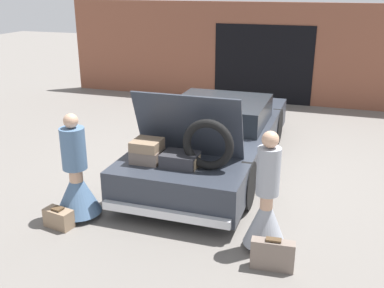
{
  "coord_description": "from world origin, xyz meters",
  "views": [
    {
      "loc": [
        2.08,
        -7.75,
        3.29
      ],
      "look_at": [
        0.0,
        -1.43,
        0.89
      ],
      "focal_mm": 42.0,
      "sensor_mm": 36.0,
      "label": 1
    }
  ],
  "objects": [
    {
      "name": "ground_plane",
      "position": [
        0.0,
        0.0,
        0.0
      ],
      "size": [
        40.0,
        40.0,
        0.0
      ],
      "primitive_type": "plane",
      "color": "slate"
    },
    {
      "name": "garage_wall_back",
      "position": [
        0.0,
        5.07,
        1.39
      ],
      "size": [
        12.0,
        0.14,
        2.8
      ],
      "color": "brown",
      "rests_on": "ground_plane"
    },
    {
      "name": "suitcase_beside_left_person",
      "position": [
        -1.49,
        -2.98,
        0.14
      ],
      "size": [
        0.45,
        0.28,
        0.3
      ],
      "color": "#8C7259",
      "rests_on": "ground_plane"
    },
    {
      "name": "person_left",
      "position": [
        -1.38,
        -2.61,
        0.56
      ],
      "size": [
        0.67,
        0.67,
        1.59
      ],
      "rotation": [
        0.0,
        0.0,
        -1.73
      ],
      "color": "tan",
      "rests_on": "ground_plane"
    },
    {
      "name": "person_right",
      "position": [
        1.38,
        -2.6,
        0.58
      ],
      "size": [
        0.56,
        0.56,
        1.62
      ],
      "rotation": [
        0.0,
        0.0,
        1.48
      ],
      "color": "tan",
      "rests_on": "ground_plane"
    },
    {
      "name": "suitcase_beside_right_person",
      "position": [
        1.55,
        -3.03,
        0.19
      ],
      "size": [
        0.54,
        0.19,
        0.42
      ],
      "color": "#75665B",
      "rests_on": "ground_plane"
    },
    {
      "name": "car",
      "position": [
        -0.0,
        -0.02,
        0.56
      ],
      "size": [
        2.02,
        5.29,
        1.77
      ],
      "color": "#2D333D",
      "rests_on": "ground_plane"
    }
  ]
}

